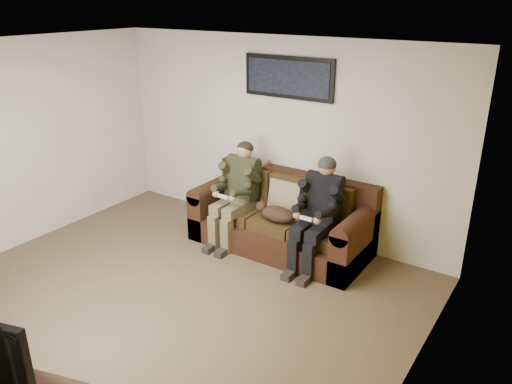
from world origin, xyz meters
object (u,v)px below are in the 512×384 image
Objects in this scene: person_left at (237,187)px; cat at (276,213)px; sofa at (283,220)px; person_right at (319,207)px; framed_poster at (288,77)px.

cat is at bearing -5.99° from person_left.
sofa is 0.73m from person_right.
framed_poster is (-0.20, 0.38, 1.75)m from sofa.
person_left is 1.99× the size of cat.
framed_poster is (0.39, 0.58, 1.36)m from person_left.
sofa is at bearing -62.54° from framed_poster.
person_left is at bearing -179.98° from person_right.
sofa is 1.73× the size of person_left.
sofa is at bearing 100.79° from cat.
framed_poster is at bearing 143.80° from person_right.
framed_poster is (-0.79, 0.57, 1.36)m from person_right.
person_right is 2.00× the size of cat.
person_left is 1.05× the size of framed_poster.
cat is at bearing -68.80° from framed_poster.
person_left reaches higher than cat.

